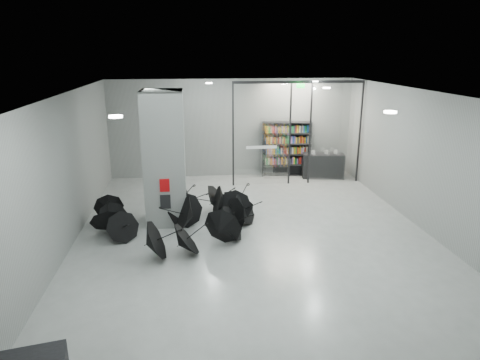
{
  "coord_description": "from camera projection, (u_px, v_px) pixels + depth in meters",
  "views": [
    {
      "loc": [
        -1.72,
        -10.77,
        5.06
      ],
      "look_at": [
        -0.3,
        1.5,
        1.4
      ],
      "focal_mm": 32.66,
      "sensor_mm": 36.0,
      "label": 1
    }
  ],
  "objects": [
    {
      "name": "umbrella_cluster",
      "position": [
        195.0,
        218.0,
        12.87
      ],
      "size": [
        5.25,
        4.62,
        1.31
      ],
      "color": "black",
      "rests_on": "ground"
    },
    {
      "name": "bookshelf",
      "position": [
        287.0,
        149.0,
        18.25
      ],
      "size": [
        2.1,
        0.74,
        2.27
      ],
      "primitive_type": null,
      "rotation": [
        0.0,
        0.0,
        -0.16
      ],
      "color": "black",
      "rests_on": "ground"
    },
    {
      "name": "room",
      "position": [
        259.0,
        142.0,
        11.08
      ],
      "size": [
        14.0,
        14.02,
        4.01
      ],
      "color": "gray",
      "rests_on": "ground"
    },
    {
      "name": "info_panel",
      "position": [
        165.0,
        202.0,
        12.69
      ],
      "size": [
        0.3,
        0.03,
        0.42
      ],
      "primitive_type": "cube",
      "color": "black",
      "rests_on": "column"
    },
    {
      "name": "shop_counter",
      "position": [
        323.0,
        166.0,
        18.05
      ],
      "size": [
        1.77,
        0.96,
        1.01
      ],
      "primitive_type": "cube",
      "rotation": [
        0.0,
        0.0,
        -0.18
      ],
      "color": "black",
      "rests_on": "ground"
    },
    {
      "name": "fire_cabinet",
      "position": [
        165.0,
        185.0,
        12.54
      ],
      "size": [
        0.28,
        0.04,
        0.38
      ],
      "primitive_type": "cube",
      "color": "#A50A07",
      "rests_on": "column"
    },
    {
      "name": "exit_sign",
      "position": [
        301.0,
        86.0,
        16.12
      ],
      "size": [
        0.3,
        0.06,
        0.15
      ],
      "primitive_type": "cube",
      "color": "#0CE533",
      "rests_on": "room"
    },
    {
      "name": "glass_partition",
      "position": [
        297.0,
        129.0,
        16.77
      ],
      "size": [
        5.06,
        0.08,
        4.0
      ],
      "color": "silver",
      "rests_on": "ground"
    },
    {
      "name": "column",
      "position": [
        165.0,
        158.0,
        12.95
      ],
      "size": [
        1.2,
        1.2,
        4.0
      ],
      "primitive_type": "cube",
      "color": "slate",
      "rests_on": "ground"
    }
  ]
}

